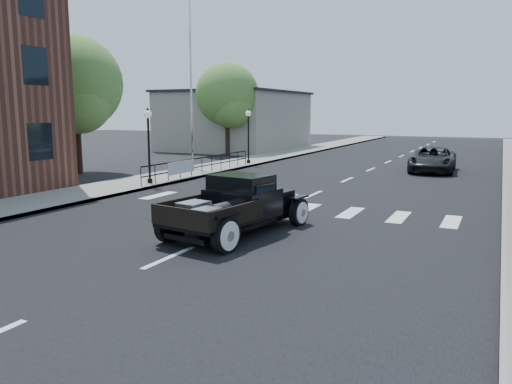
% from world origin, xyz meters
% --- Properties ---
extents(ground, '(120.00, 120.00, 0.00)m').
position_xyz_m(ground, '(0.00, 0.00, 0.00)').
color(ground, black).
rests_on(ground, ground).
extents(road, '(14.00, 80.00, 0.02)m').
position_xyz_m(road, '(0.00, 15.00, 0.01)').
color(road, black).
rests_on(road, ground).
extents(road_markings, '(12.00, 60.00, 0.06)m').
position_xyz_m(road_markings, '(0.00, 10.00, 0.00)').
color(road_markings, silver).
rests_on(road_markings, ground).
extents(sidewalk_left, '(3.00, 80.00, 0.15)m').
position_xyz_m(sidewalk_left, '(-8.50, 15.00, 0.07)').
color(sidewalk_left, gray).
rests_on(sidewalk_left, ground).
extents(low_building_left, '(10.00, 12.00, 5.00)m').
position_xyz_m(low_building_left, '(-15.00, 28.00, 2.50)').
color(low_building_left, '#AAA08F').
rests_on(low_building_left, ground).
extents(railing, '(0.08, 10.00, 1.00)m').
position_xyz_m(railing, '(-7.30, 10.00, 0.65)').
color(railing, black).
rests_on(railing, sidewalk_left).
extents(banner, '(0.04, 2.20, 0.60)m').
position_xyz_m(banner, '(-7.22, 8.00, 0.45)').
color(banner, silver).
rests_on(banner, sidewalk_left).
extents(lamp_post_b, '(0.36, 0.36, 3.44)m').
position_xyz_m(lamp_post_b, '(-7.60, 6.00, 1.87)').
color(lamp_post_b, black).
rests_on(lamp_post_b, sidewalk_left).
extents(lamp_post_c, '(0.36, 0.36, 3.44)m').
position_xyz_m(lamp_post_c, '(-7.60, 16.00, 1.87)').
color(lamp_post_c, black).
rests_on(lamp_post_c, sidewalk_left).
extents(flagpole, '(0.12, 0.12, 12.09)m').
position_xyz_m(flagpole, '(-9.20, 12.00, 6.20)').
color(flagpole, silver).
rests_on(flagpole, sidewalk_left).
extents(big_tree_near, '(5.08, 5.08, 7.46)m').
position_xyz_m(big_tree_near, '(-14.00, 8.00, 3.73)').
color(big_tree_near, '#507733').
rests_on(big_tree_near, ground).
extents(big_tree_far, '(4.88, 4.88, 7.17)m').
position_xyz_m(big_tree_far, '(-12.50, 22.00, 3.59)').
color(big_tree_far, '#507733').
rests_on(big_tree_far, ground).
extents(hotrod_pickup, '(3.00, 5.21, 1.71)m').
position_xyz_m(hotrod_pickup, '(0.33, -0.27, 0.85)').
color(hotrod_pickup, black).
rests_on(hotrod_pickup, ground).
extents(second_car, '(2.58, 5.20, 1.42)m').
position_xyz_m(second_car, '(3.39, 17.48, 0.71)').
color(second_car, black).
rests_on(second_car, ground).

